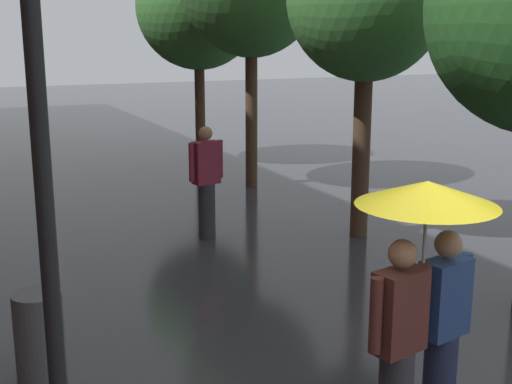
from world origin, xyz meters
name	(u,v)px	position (x,y,z in m)	size (l,w,h in m)	color
street_tree_3	(198,6)	(2.59, 12.49, 3.72)	(2.94, 2.94, 5.22)	#473323
couple_under_umbrella	(423,277)	(-0.03, 0.65, 1.34)	(1.08, 1.04, 2.06)	#2D2D33
street_lamp_post	(41,151)	(-2.60, 1.32, 2.36)	(0.24, 0.24, 4.02)	black
litter_bin	(40,338)	(-2.54, 2.81, 0.42)	(0.44, 0.44, 0.85)	#4C4C51
pedestrian_walking_midground	(206,182)	(0.42, 6.38, 0.89)	(0.58, 0.29, 1.74)	#2D2D33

